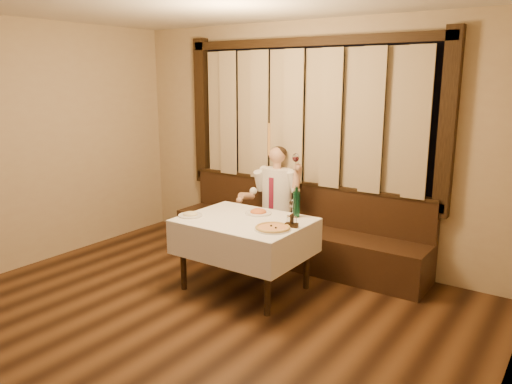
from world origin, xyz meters
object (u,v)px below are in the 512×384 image
Objects in this scene: pasta_cream at (190,213)px; cruet_caddy at (292,222)px; seated_man at (274,194)px; pizza at (273,228)px; dining_table at (245,229)px; green_bottle at (296,204)px; pasta_red at (258,210)px; banquette at (295,235)px.

cruet_caddy is (1.06, 0.27, 0.01)m from pasta_cream.
pizza is at bearing -57.93° from seated_man.
dining_table is 5.12× the size of pasta_cream.
pasta_red is at bearing -163.79° from green_bottle.
banquette is at bearing 120.49° from green_bottle.
seated_man is at bearing 121.32° from cruet_caddy.
pasta_red is 0.42m from green_bottle.
dining_table is at bearing -89.58° from pasta_red.
green_bottle is at bearing -42.06° from seated_man.
pasta_red reaches higher than pasta_cream.
cruet_caddy is at bearing 14.12° from pasta_cream.
seated_man is (0.28, 1.17, 0.01)m from pasta_cream.
green_bottle reaches higher than dining_table.
dining_table is at bearing 162.26° from pizza.
cruet_caddy is (0.14, -0.32, -0.09)m from green_bottle.
pizza is at bearing -41.83° from pasta_red.
seated_man reaches higher than green_bottle.
green_bottle reaches higher than pizza.
seated_man reaches higher than cruet_caddy.
pizza is at bearing -86.18° from green_bottle.
banquette reaches higher than pizza.
dining_table is 0.46m from pizza.
banquette is 0.92m from pasta_red.
seated_man is (-0.25, 0.94, 0.15)m from dining_table.
pasta_red is at bearing 138.17° from pizza.
pasta_red is (-0.00, -0.78, 0.48)m from banquette.
pasta_red is 0.85× the size of green_bottle.
seated_man is (-0.67, 1.07, 0.03)m from pizza.
pasta_red is 0.71m from pasta_cream.
green_bottle is 0.86m from seated_man.
pizza is 2.68× the size of cruet_caddy.
cruet_caddy is at bearing -49.16° from seated_man.
pizza is 1.06× the size of green_bottle.
dining_table is 0.59m from pasta_cream.
banquette is 24.55× the size of cruet_caddy.
green_bottle is at bearing 93.82° from pizza.
dining_table is (0.00, -1.02, 0.34)m from banquette.
banquette is 1.32m from pizza.
pasta_red is 0.73m from seated_man.
cruet_caddy is (0.53, 0.04, 0.15)m from dining_table.
green_bottle is 0.24× the size of seated_man.
banquette is at bearing 67.08° from pasta_cream.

